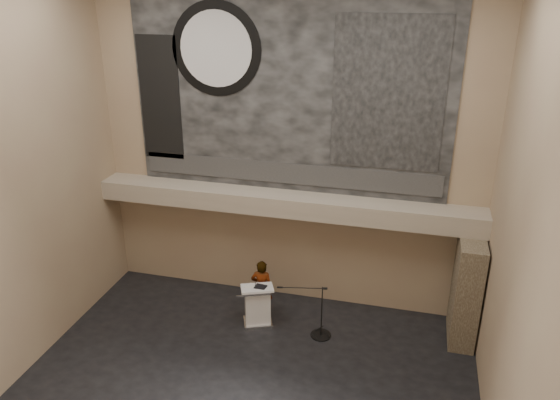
# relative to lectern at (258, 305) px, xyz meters

# --- Properties ---
(floor) EXTENTS (10.00, 10.00, 0.00)m
(floor) POSITION_rel_lectern_xyz_m (0.39, -2.42, -0.55)
(floor) COLOR black
(floor) RESTS_ON ground
(wall_back) EXTENTS (10.00, 0.02, 8.50)m
(wall_back) POSITION_rel_lectern_xyz_m (0.39, 1.58, 3.70)
(wall_back) COLOR #90745B
(wall_back) RESTS_ON floor
(wall_front) EXTENTS (10.00, 0.02, 8.50)m
(wall_front) POSITION_rel_lectern_xyz_m (0.39, -6.42, 3.70)
(wall_front) COLOR #90745B
(wall_front) RESTS_ON floor
(wall_left) EXTENTS (0.02, 8.00, 8.50)m
(wall_left) POSITION_rel_lectern_xyz_m (-4.61, -2.42, 3.70)
(wall_left) COLOR #90745B
(wall_left) RESTS_ON floor
(wall_right) EXTENTS (0.02, 8.00, 8.50)m
(wall_right) POSITION_rel_lectern_xyz_m (5.39, -2.42, 3.70)
(wall_right) COLOR #90745B
(wall_right) RESTS_ON floor
(soffit) EXTENTS (10.00, 0.80, 0.50)m
(soffit) POSITION_rel_lectern_xyz_m (0.39, 1.18, 2.40)
(soffit) COLOR gray
(soffit) RESTS_ON wall_back
(sprinkler_left) EXTENTS (0.04, 0.04, 0.06)m
(sprinkler_left) POSITION_rel_lectern_xyz_m (-1.21, 1.13, 2.12)
(sprinkler_left) COLOR #B2893D
(sprinkler_left) RESTS_ON soffit
(sprinkler_right) EXTENTS (0.04, 0.04, 0.06)m
(sprinkler_right) POSITION_rel_lectern_xyz_m (2.29, 1.13, 2.12)
(sprinkler_right) COLOR #B2893D
(sprinkler_right) RESTS_ON soffit
(banner) EXTENTS (8.00, 0.05, 5.00)m
(banner) POSITION_rel_lectern_xyz_m (0.39, 1.55, 5.15)
(banner) COLOR black
(banner) RESTS_ON wall_back
(banner_text_strip) EXTENTS (7.76, 0.02, 0.55)m
(banner_text_strip) POSITION_rel_lectern_xyz_m (0.39, 1.51, 3.10)
(banner_text_strip) COLOR #2B2B2B
(banner_text_strip) RESTS_ON banner
(banner_clock_rim) EXTENTS (2.30, 0.02, 2.30)m
(banner_clock_rim) POSITION_rel_lectern_xyz_m (-1.41, 1.51, 6.15)
(banner_clock_rim) COLOR black
(banner_clock_rim) RESTS_ON banner
(banner_clock_face) EXTENTS (1.84, 0.02, 1.84)m
(banner_clock_face) POSITION_rel_lectern_xyz_m (-1.41, 1.49, 6.15)
(banner_clock_face) COLOR silver
(banner_clock_face) RESTS_ON banner
(banner_building_print) EXTENTS (2.60, 0.02, 3.60)m
(banner_building_print) POSITION_rel_lectern_xyz_m (2.79, 1.51, 5.25)
(banner_building_print) COLOR black
(banner_building_print) RESTS_ON banner
(banner_brick_print) EXTENTS (1.10, 0.02, 3.20)m
(banner_brick_print) POSITION_rel_lectern_xyz_m (-3.01, 1.51, 4.85)
(banner_brick_print) COLOR black
(banner_brick_print) RESTS_ON banner
(stone_pier) EXTENTS (0.60, 1.40, 2.70)m
(stone_pier) POSITION_rel_lectern_xyz_m (5.04, 0.73, 0.80)
(stone_pier) COLOR #463A2B
(stone_pier) RESTS_ON floor
(lectern) EXTENTS (0.96, 0.83, 1.14)m
(lectern) POSITION_rel_lectern_xyz_m (0.00, 0.00, 0.00)
(lectern) COLOR silver
(lectern) RESTS_ON floor
(binder) EXTENTS (0.31, 0.26, 0.04)m
(binder) POSITION_rel_lectern_xyz_m (0.09, -0.01, 0.56)
(binder) COLOR black
(binder) RESTS_ON lectern
(papers) EXTENTS (0.28, 0.32, 0.00)m
(papers) POSITION_rel_lectern_xyz_m (-0.17, -0.02, 0.55)
(papers) COLOR silver
(papers) RESTS_ON lectern
(speaker_person) EXTENTS (0.59, 0.40, 1.58)m
(speaker_person) POSITION_rel_lectern_xyz_m (-0.02, 0.46, 0.24)
(speaker_person) COLOR white
(speaker_person) RESTS_ON floor
(mic_stand) EXTENTS (1.33, 0.52, 1.41)m
(mic_stand) POSITION_rel_lectern_xyz_m (1.65, -0.10, -0.35)
(mic_stand) COLOR black
(mic_stand) RESTS_ON floor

